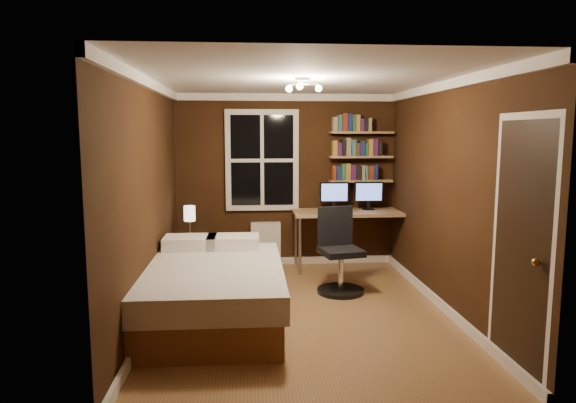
{
  "coord_description": "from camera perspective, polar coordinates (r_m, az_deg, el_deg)",
  "views": [
    {
      "loc": [
        -0.57,
        -5.38,
        1.95
      ],
      "look_at": [
        -0.1,
        0.45,
        1.16
      ],
      "focal_mm": 32.0,
      "sensor_mm": 36.0,
      "label": 1
    }
  ],
  "objects": [
    {
      "name": "bedside_lamp",
      "position": [
        6.92,
        -10.86,
        -2.27
      ],
      "size": [
        0.15,
        0.15,
        0.44
      ],
      "primitive_type": null,
      "color": "white",
      "rests_on": "nightstand"
    },
    {
      "name": "wall_back",
      "position": [
        7.54,
        -0.23,
        2.34
      ],
      "size": [
        3.2,
        0.04,
        2.5
      ],
      "primitive_type": "cube",
      "color": "black",
      "rests_on": "ground"
    },
    {
      "name": "books_row_middle",
      "position": [
        7.55,
        8.09,
        5.93
      ],
      "size": [
        0.66,
        0.16,
        0.23
      ],
      "primitive_type": null,
      "color": "navy",
      "rests_on": "bookshelf_middle"
    },
    {
      "name": "desk",
      "position": [
        7.39,
        7.5,
        -1.49
      ],
      "size": [
        1.77,
        0.66,
        0.84
      ],
      "color": "#AC8453",
      "rests_on": "ground"
    },
    {
      "name": "wall_right",
      "position": [
        5.85,
        17.25,
        0.45
      ],
      "size": [
        0.04,
        4.2,
        2.5
      ],
      "primitive_type": "cube",
      "color": "black",
      "rests_on": "ground"
    },
    {
      "name": "bed",
      "position": [
        5.48,
        -8.99,
        -9.78
      ],
      "size": [
        1.57,
        2.17,
        0.74
      ],
      "rotation": [
        0.0,
        0.0,
        -0.0
      ],
      "color": "brown",
      "rests_on": "ground"
    },
    {
      "name": "wall_left",
      "position": [
        5.52,
        -15.29,
        0.12
      ],
      "size": [
        0.04,
        4.2,
        2.5
      ],
      "primitive_type": "cube",
      "color": "black",
      "rests_on": "ground"
    },
    {
      "name": "monitor_left",
      "position": [
        7.38,
        5.15,
        0.6
      ],
      "size": [
        0.42,
        0.12,
        0.41
      ],
      "primitive_type": null,
      "color": "black",
      "rests_on": "desk"
    },
    {
      "name": "ceiling_fixture",
      "position": [
        5.33,
        1.62,
        12.52
      ],
      "size": [
        0.44,
        0.44,
        0.18
      ],
      "primitive_type": null,
      "color": "beige",
      "rests_on": "ceiling"
    },
    {
      "name": "office_chair",
      "position": [
        6.36,
        5.73,
        -6.46
      ],
      "size": [
        0.57,
        0.57,
        1.04
      ],
      "rotation": [
        0.0,
        0.0,
        0.2
      ],
      "color": "black",
      "rests_on": "ground"
    },
    {
      "name": "door_knob",
      "position": [
        4.23,
        25.84,
        -6.09
      ],
      "size": [
        0.06,
        0.06,
        0.06
      ],
      "primitive_type": "sphere",
      "color": "#B47D37",
      "rests_on": "door"
    },
    {
      "name": "door",
      "position": [
        4.5,
        24.37,
        -4.89
      ],
      "size": [
        0.03,
        0.82,
        2.05
      ],
      "primitive_type": null,
      "color": "black",
      "rests_on": "ground"
    },
    {
      "name": "books_row_upper",
      "position": [
        7.55,
        8.14,
        8.58
      ],
      "size": [
        0.54,
        0.16,
        0.23
      ],
      "primitive_type": null,
      "color": "#2A633C",
      "rests_on": "bookshelf_upper"
    },
    {
      "name": "books_row_lower",
      "position": [
        7.57,
        8.04,
        3.28
      ],
      "size": [
        0.6,
        0.16,
        0.23
      ],
      "primitive_type": null,
      "color": "maroon",
      "rests_on": "bookshelf_lower"
    },
    {
      "name": "bookshelf_upper",
      "position": [
        7.54,
        8.12,
        7.6
      ],
      "size": [
        0.92,
        0.22,
        0.03
      ],
      "primitive_type": "cube",
      "color": "#AC8453",
      "rests_on": "wall_back"
    },
    {
      "name": "floor",
      "position": [
        5.75,
        1.41,
        -12.14
      ],
      "size": [
        4.2,
        4.2,
        0.0
      ],
      "primitive_type": "plane",
      "color": "brown",
      "rests_on": "ground"
    },
    {
      "name": "ceiling",
      "position": [
        5.44,
        1.5,
        13.48
      ],
      "size": [
        3.2,
        4.2,
        0.02
      ],
      "primitive_type": "cube",
      "color": "white",
      "rests_on": "wall_back"
    },
    {
      "name": "radiator",
      "position": [
        7.55,
        -2.49,
        -4.78
      ],
      "size": [
        0.43,
        0.15,
        0.65
      ],
      "primitive_type": "cube",
      "color": "silver",
      "rests_on": "ground"
    },
    {
      "name": "nightstand",
      "position": [
        7.02,
        -10.76,
        -6.25
      ],
      "size": [
        0.54,
        0.54,
        0.55
      ],
      "primitive_type": "cube",
      "rotation": [
        0.0,
        0.0,
        -0.26
      ],
      "color": "brown",
      "rests_on": "ground"
    },
    {
      "name": "window",
      "position": [
        7.46,
        -2.9,
        4.59
      ],
      "size": [
        1.06,
        0.06,
        1.46
      ],
      "primitive_type": "cube",
      "color": "white",
      "rests_on": "wall_back"
    },
    {
      "name": "monitor_right",
      "position": [
        7.48,
        8.95,
        0.63
      ],
      "size": [
        0.42,
        0.12,
        0.41
      ],
      "primitive_type": null,
      "color": "black",
      "rests_on": "desk"
    },
    {
      "name": "bookshelf_middle",
      "position": [
        7.55,
        8.07,
        4.94
      ],
      "size": [
        0.92,
        0.22,
        0.03
      ],
      "primitive_type": "cube",
      "color": "#AC8453",
      "rests_on": "wall_back"
    },
    {
      "name": "bookshelf_lower",
      "position": [
        7.58,
        8.02,
        2.3
      ],
      "size": [
        0.92,
        0.22,
        0.03
      ],
      "primitive_type": "cube",
      "color": "#AC8453",
      "rests_on": "wall_back"
    },
    {
      "name": "desk_lamp",
      "position": [
        7.42,
        14.09,
        0.56
      ],
      "size": [
        0.14,
        0.32,
        0.44
      ],
      "primitive_type": null,
      "color": "silver",
      "rests_on": "desk"
    }
  ]
}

